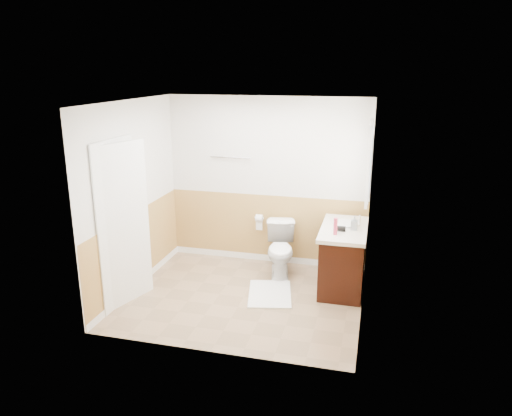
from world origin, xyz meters
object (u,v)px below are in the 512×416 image
(toilet, at_px, (281,250))
(bath_mat, at_px, (270,294))
(lotion_bottle, at_px, (335,226))
(soap_dispenser, at_px, (354,223))

(toilet, xyz_separation_m, bath_mat, (0.00, -0.70, -0.36))
(toilet, height_order, bath_mat, toilet)
(lotion_bottle, height_order, soap_dispenser, lotion_bottle)
(bath_mat, xyz_separation_m, lotion_bottle, (0.80, 0.17, 0.95))
(toilet, height_order, soap_dispenser, soap_dispenser)
(soap_dispenser, bearing_deg, toilet, 165.21)
(lotion_bottle, bearing_deg, soap_dispenser, 49.48)
(bath_mat, bearing_deg, lotion_bottle, 12.08)
(toilet, bearing_deg, lotion_bottle, -45.41)
(bath_mat, bearing_deg, toilet, 90.00)
(toilet, xyz_separation_m, soap_dispenser, (1.02, -0.27, 0.57))
(toilet, height_order, lotion_bottle, lotion_bottle)
(soap_dispenser, bearing_deg, lotion_bottle, -130.52)
(bath_mat, relative_size, soap_dispenser, 4.28)
(toilet, distance_m, lotion_bottle, 1.13)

